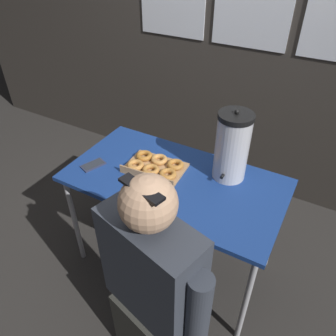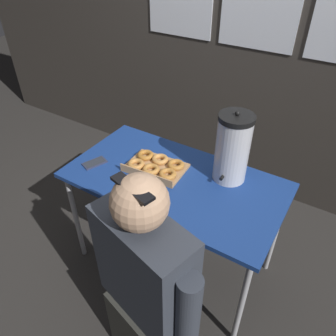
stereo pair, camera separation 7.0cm
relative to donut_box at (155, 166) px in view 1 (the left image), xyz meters
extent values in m
plane|color=#2D2B28|center=(0.14, -0.02, -0.78)|extent=(12.00, 12.00, 0.00)
cube|color=#38332D|center=(0.14, 1.14, 0.50)|extent=(6.00, 0.10, 2.56)
cube|color=navy|center=(0.14, -0.02, -0.04)|extent=(1.27, 0.68, 0.03)
cylinder|color=#ADADB2|center=(-0.44, -0.31, -0.42)|extent=(0.03, 0.03, 0.73)
cylinder|color=#ADADB2|center=(0.73, -0.31, -0.42)|extent=(0.03, 0.03, 0.73)
cylinder|color=#ADADB2|center=(-0.44, 0.27, -0.42)|extent=(0.03, 0.03, 0.73)
cylinder|color=#ADADB2|center=(0.73, 0.27, -0.42)|extent=(0.03, 0.03, 0.73)
cube|color=tan|center=(0.00, 0.00, -0.01)|extent=(0.36, 0.26, 0.02)
cube|color=tan|center=(0.01, -0.11, 0.01)|extent=(0.35, 0.03, 0.04)
torus|color=#CB8942|center=(-0.10, -0.06, 0.01)|extent=(0.12, 0.12, 0.03)
torus|color=#C6833C|center=(0.00, -0.05, 0.01)|extent=(0.14, 0.14, 0.03)
torus|color=#BF7C35|center=(0.11, -0.04, 0.01)|extent=(0.11, 0.11, 0.03)
torus|color=#B7752E|center=(-0.11, 0.05, 0.01)|extent=(0.14, 0.14, 0.03)
torus|color=#D29048|center=(-0.01, 0.06, 0.01)|extent=(0.13, 0.13, 0.03)
torus|color=#BC7A32|center=(0.10, 0.06, 0.01)|extent=(0.11, 0.11, 0.03)
cylinder|color=silver|center=(0.41, 0.16, 0.17)|extent=(0.19, 0.19, 0.38)
cylinder|color=black|center=(0.41, 0.16, 0.37)|extent=(0.19, 0.19, 0.03)
sphere|color=black|center=(0.41, 0.16, 0.40)|extent=(0.03, 0.03, 0.03)
cylinder|color=black|center=(0.41, 0.06, 0.05)|extent=(0.02, 0.05, 0.02)
cube|color=#2D334C|center=(-0.35, -0.16, -0.02)|extent=(0.12, 0.16, 0.01)
cube|color=#2D333D|center=(-0.35, -0.16, -0.01)|extent=(0.11, 0.14, 0.00)
cube|color=#33332D|center=(0.36, -0.62, -0.53)|extent=(0.42, 0.34, 0.50)
cube|color=#333842|center=(0.36, -0.62, -0.01)|extent=(0.50, 0.32, 0.55)
sphere|color=tan|center=(0.36, -0.62, 0.38)|extent=(0.22, 0.22, 0.22)
cube|color=black|center=(0.35, -0.65, 0.46)|extent=(0.19, 0.09, 0.01)
cylinder|color=#333842|center=(0.61, -0.69, -0.04)|extent=(0.10, 0.10, 0.44)
cylinder|color=#333842|center=(0.11, -0.56, -0.04)|extent=(0.10, 0.10, 0.44)
camera|label=1|loc=(0.84, -1.33, 1.19)|focal=35.00mm
camera|label=2|loc=(0.90, -1.30, 1.19)|focal=35.00mm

